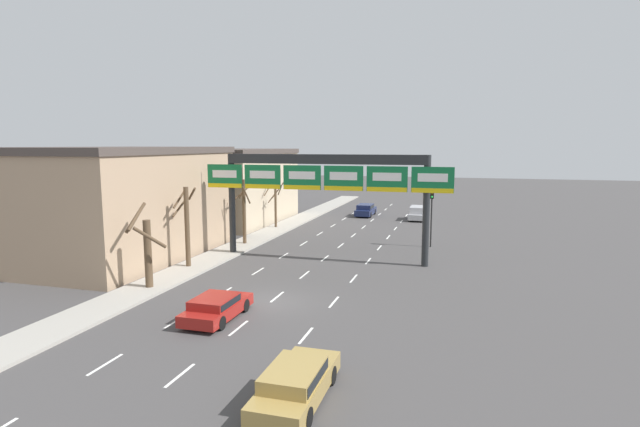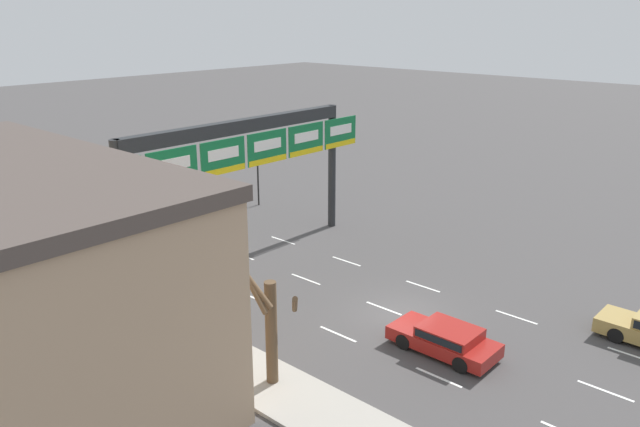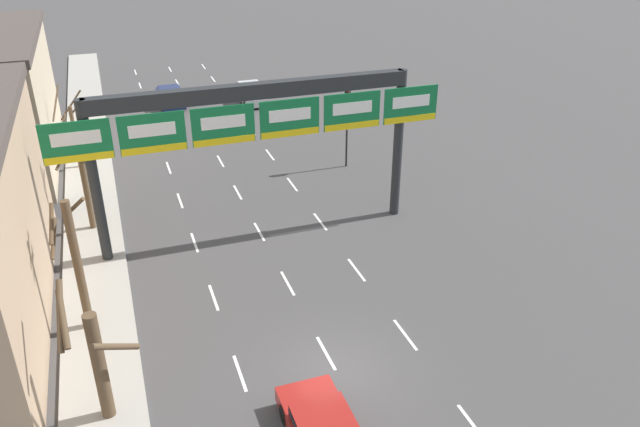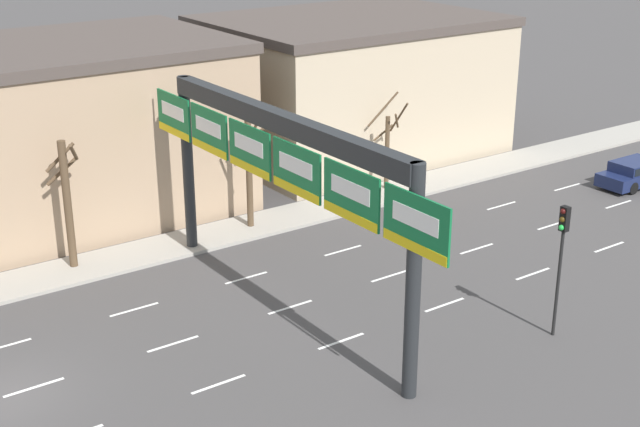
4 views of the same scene
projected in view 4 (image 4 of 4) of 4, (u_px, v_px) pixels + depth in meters
ground_plane at (3, 397)px, 28.40m from camera, size 220.00×220.00×0.00m
lane_dashes at (342, 291)px, 35.70m from camera, size 6.72×67.00×0.01m
sign_gantry at (278, 157)px, 31.96m from camera, size 18.45×0.70×7.80m
building_near at (53, 131)px, 42.63m from camera, size 11.12×17.08×8.32m
building_far at (350, 84)px, 52.96m from camera, size 12.16×16.10×8.01m
car_navy at (637, 172)px, 47.73m from camera, size 1.87×4.88×1.41m
traffic_light_near_gantry at (562, 245)px, 31.03m from camera, size 0.30×0.35×4.96m
tree_bare_second at (249, 165)px, 41.01m from camera, size 1.82×1.81×5.50m
tree_bare_third at (388, 143)px, 46.36m from camera, size 1.88×1.62×4.98m
tree_bare_furthest at (67, 199)px, 36.66m from camera, size 1.54×1.38×5.49m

